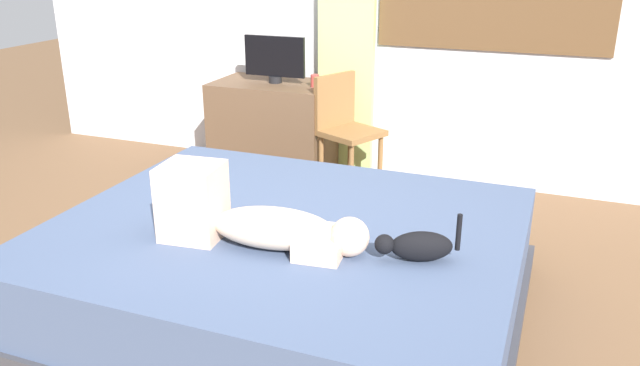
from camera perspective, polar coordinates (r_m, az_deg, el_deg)
The scene contains 9 objects.
ground_plane at distance 3.22m, azimuth -4.70°, elevation -12.12°, with size 16.00×16.00×0.00m, color brown.
bed at distance 3.15m, azimuth -3.04°, elevation -7.75°, with size 2.23×1.88×0.49m.
person_lying at distance 2.82m, azimuth -6.06°, elevation -3.24°, with size 0.94×0.34×0.34m.
cat at distance 2.70m, azimuth 8.66°, elevation -5.56°, with size 0.34×0.20×0.21m.
desk at distance 5.02m, azimuth -4.14°, elevation 4.80°, with size 0.90×0.56×0.74m.
tv_monitor at distance 4.89m, azimuth -4.06°, elevation 11.00°, with size 0.48×0.10×0.35m.
cup at distance 4.76m, azimuth -0.45°, elevation 9.12°, with size 0.06×0.06×0.09m, color #B23D38.
chair_by_desk at distance 4.63m, azimuth 2.17°, elevation 5.24°, with size 0.51×0.51×0.86m.
curtain_left at distance 4.94m, azimuth 2.40°, elevation 13.98°, with size 0.44×0.06×2.33m, color #ADCC75.
Camera 1 is at (1.22, -2.42, 1.74)m, focal length 35.88 mm.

